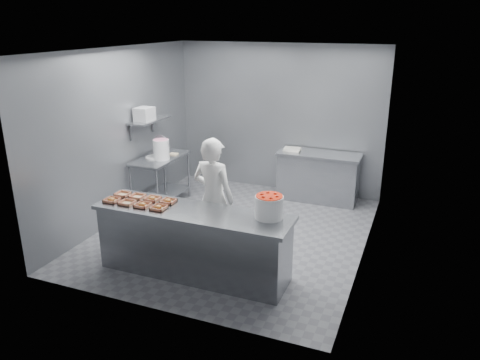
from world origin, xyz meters
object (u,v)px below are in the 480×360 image
service_counter (194,242)px  appliance (144,114)px  tray_2 (143,205)px  tray_5 (137,196)px  back_counter (318,177)px  tray_6 (153,199)px  prep_table (161,174)px  glaze_bucket (161,149)px  tray_7 (168,201)px  tray_1 (127,203)px  tray_4 (123,194)px  tray_0 (112,200)px  tray_3 (159,208)px  strawberry_tub (269,206)px  worker (214,198)px

service_counter → appliance: size_ratio=8.63×
tray_2 → tray_5: size_ratio=1.00×
back_counter → tray_6: tray_6 is taller
prep_table → glaze_bucket: bearing=-45.5°
tray_7 → tray_2: bearing=-134.8°
tray_1 → glaze_bucket: glaze_bucket is taller
tray_7 → appliance: (-1.40, 1.69, 0.75)m
tray_5 → glaze_bucket: size_ratio=0.44×
appliance → tray_2: bearing=-56.8°
prep_table → tray_4: 1.93m
service_counter → glaze_bucket: 2.50m
tray_0 → tray_6: 0.54m
service_counter → tray_0: (-1.14, -0.12, 0.47)m
tray_3 → tray_4: tray_3 is taller
prep_table → strawberry_tub: strawberry_tub is taller
tray_4 → tray_7: size_ratio=1.00×
back_counter → prep_table: bearing=-153.0°
tray_3 → glaze_bucket: size_ratio=0.44×
strawberry_tub → tray_2: bearing=-170.6°
tray_0 → prep_table: bearing=103.8°
appliance → tray_4: bearing=-65.8°
appliance → tray_5: bearing=-59.2°
tray_2 → tray_5: tray_2 is taller
glaze_bucket → appliance: 0.65m
prep_table → glaze_bucket: size_ratio=2.83×
service_counter → tray_1: 1.02m
tray_4 → appliance: size_ratio=0.62×
tray_5 → appliance: appliance is taller
tray_2 → glaze_bucket: 2.17m
tray_7 → tray_6: bearing=180.0°
tray_2 → glaze_bucket: bearing=114.3°
tray_1 → tray_7: (0.48, 0.24, 0.00)m
prep_table → tray_4: (0.51, -1.83, 0.33)m
tray_7 → worker: worker is taller
tray_2 → tray_4: (-0.48, 0.24, -0.00)m
tray_0 → worker: (1.16, 0.72, -0.07)m
tray_0 → appliance: bearing=109.3°
tray_2 → appliance: bearing=120.9°
tray_3 → appliance: appliance is taller
tray_0 → tray_4: bearing=89.3°
back_counter → tray_7: (-1.32, -3.13, 0.47)m
tray_4 → worker: 1.25m
service_counter → tray_1: bearing=-172.3°
tray_4 → tray_1: bearing=-45.2°
tray_1 → glaze_bucket: size_ratio=0.44×
tray_0 → worker: 1.36m
back_counter → tray_5: 3.64m
tray_0 → strawberry_tub: 2.14m
tray_2 → strawberry_tub: (1.63, 0.27, 0.13)m
tray_7 → strawberry_tub: 1.40m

